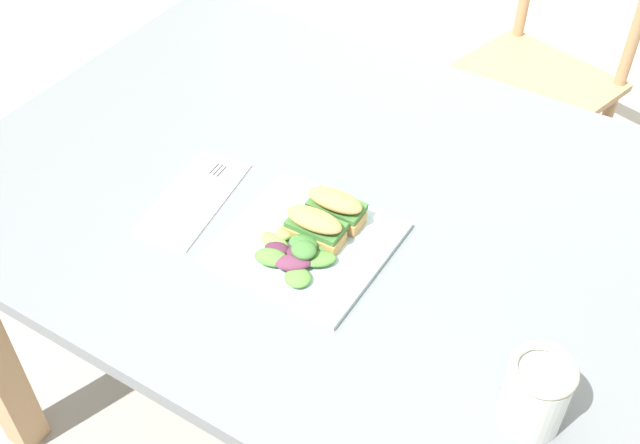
{
  "coord_description": "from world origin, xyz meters",
  "views": [
    {
      "loc": [
        0.66,
        -0.68,
        1.64
      ],
      "look_at": [
        0.19,
        0.09,
        0.76
      ],
      "focal_mm": 43.58,
      "sensor_mm": 36.0,
      "label": 1
    }
  ],
  "objects": [
    {
      "name": "dining_table",
      "position": [
        0.14,
        0.18,
        0.62
      ],
      "size": [
        1.28,
        0.94,
        0.74
      ],
      "color": "slate",
      "rests_on": "ground"
    },
    {
      "name": "napkin_folded",
      "position": [
        -0.04,
        0.04,
        0.74
      ],
      "size": [
        0.14,
        0.25,
        0.0
      ],
      "primitive_type": "cube",
      "rotation": [
        0.0,
        0.0,
        0.15
      ],
      "color": "white",
      "rests_on": "dining_table"
    },
    {
      "name": "salad_mixed_greens",
      "position": [
        0.19,
        0.01,
        0.76
      ],
      "size": [
        0.14,
        0.12,
        0.03
      ],
      "color": "#3D7033",
      "rests_on": "plate_lunch"
    },
    {
      "name": "sandwich_half_front",
      "position": [
        0.19,
        0.06,
        0.78
      ],
      "size": [
        0.1,
        0.06,
        0.06
      ],
      "color": "tan",
      "rests_on": "plate_lunch"
    },
    {
      "name": "sandwich_half_back",
      "position": [
        0.2,
        0.11,
        0.78
      ],
      "size": [
        0.1,
        0.06,
        0.06
      ],
      "color": "tan",
      "rests_on": "plate_lunch"
    },
    {
      "name": "chair_wooden_far",
      "position": [
        0.22,
        1.15,
        0.45
      ],
      "size": [
        0.49,
        0.49,
        0.87
      ],
      "color": "tan",
      "rests_on": "ground"
    },
    {
      "name": "fork_on_napkin",
      "position": [
        -0.04,
        0.06,
        0.75
      ],
      "size": [
        0.03,
        0.19,
        0.0
      ],
      "color": "silver",
      "rests_on": "napkin_folded"
    },
    {
      "name": "mason_jar_iced_tea",
      "position": [
        0.6,
        -0.07,
        0.79
      ],
      "size": [
        0.09,
        0.09,
        0.11
      ],
      "color": "#C67528",
      "rests_on": "dining_table"
    },
    {
      "name": "plate_lunch",
      "position": [
        0.19,
        0.05,
        0.74
      ],
      "size": [
        0.25,
        0.25,
        0.01
      ],
      "primitive_type": "cube",
      "color": "silver",
      "rests_on": "dining_table"
    }
  ]
}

